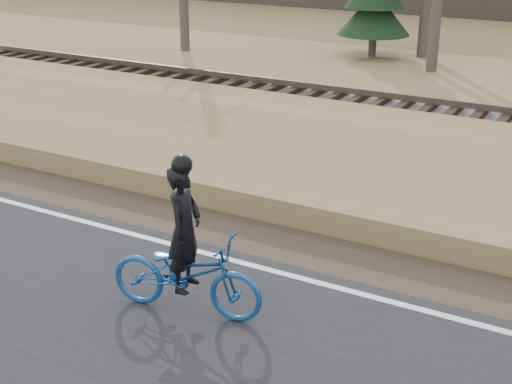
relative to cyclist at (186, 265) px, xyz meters
The scene contains 5 objects.
ground 2.99m from the cyclist, 26.90° to the left, with size 120.00×120.00×0.00m, color #95764C.
edge_line 3.07m from the cyclist, 30.32° to the left, with size 120.00×0.12×0.01m, color silver.
shoulder 3.67m from the cyclist, 44.19° to the left, with size 120.00×1.60×0.04m, color #473A2B.
embankment 6.11m from the cyclist, 64.89° to the left, with size 120.00×5.00×0.44m, color #95764C.
cyclist is the anchor object (origin of this frame).
Camera 1 is at (2.14, -7.88, 4.90)m, focal length 50.00 mm.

